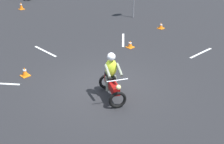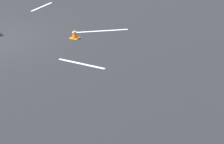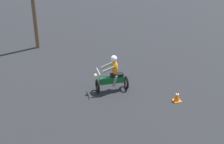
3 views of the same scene
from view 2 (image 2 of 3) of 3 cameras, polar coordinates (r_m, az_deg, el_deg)
The scene contains 4 objects.
traffic_cone_near_left at distance 15.98m, azimuth -4.89°, elevation 4.99°, with size 0.32×0.32×0.38m.
lane_stripe_n at distance 13.75m, azimuth -4.02°, elevation 1.09°, with size 0.10×1.69×0.01m, color silver.
lane_stripe_nw at distance 16.82m, azimuth -1.54°, elevation 5.38°, with size 0.10×2.17×0.01m, color silver.
lane_stripe_w at distance 20.47m, azimuth -9.16°, elevation 8.42°, with size 0.10×1.68×0.01m, color silver.
Camera 2 is at (10.89, 11.41, 5.24)m, focal length 70.00 mm.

